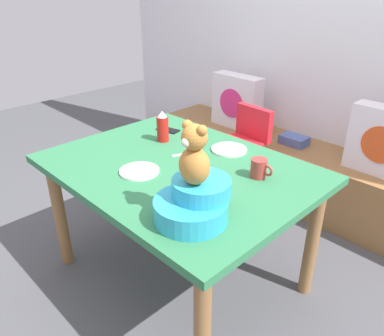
% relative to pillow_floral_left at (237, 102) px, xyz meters
% --- Properties ---
extents(ground_plane, '(8.00, 8.00, 0.00)m').
position_rel_pillow_floral_left_xyz_m(ground_plane, '(0.63, -1.24, -0.68)').
color(ground_plane, '#4C4C51').
extents(back_wall, '(4.40, 0.10, 2.60)m').
position_rel_pillow_floral_left_xyz_m(back_wall, '(0.63, 0.29, 0.62)').
color(back_wall, silver).
rests_on(back_wall, ground_plane).
extents(window_bench, '(2.60, 0.44, 0.46)m').
position_rel_pillow_floral_left_xyz_m(window_bench, '(0.63, 0.02, -0.45)').
color(window_bench, olive).
rests_on(window_bench, ground_plane).
extents(pillow_floral_left, '(0.44, 0.15, 0.44)m').
position_rel_pillow_floral_left_xyz_m(pillow_floral_left, '(0.00, 0.00, 0.00)').
color(pillow_floral_left, silver).
rests_on(pillow_floral_left, window_bench).
extents(book_stack, '(0.20, 0.14, 0.07)m').
position_rel_pillow_floral_left_xyz_m(book_stack, '(0.56, 0.02, -0.19)').
color(book_stack, '#4962A2').
rests_on(book_stack, window_bench).
extents(dining_table, '(1.36, 1.03, 0.74)m').
position_rel_pillow_floral_left_xyz_m(dining_table, '(0.63, -1.24, -0.03)').
color(dining_table, '#2D7247').
rests_on(dining_table, ground_plane).
extents(highchair, '(0.34, 0.46, 0.79)m').
position_rel_pillow_floral_left_xyz_m(highchair, '(0.39, -0.42, -0.16)').
color(highchair, red).
rests_on(highchair, ground_plane).
extents(infant_seat_teal, '(0.30, 0.33, 0.16)m').
position_rel_pillow_floral_left_xyz_m(infant_seat_teal, '(1.03, -1.52, 0.13)').
color(infant_seat_teal, '#2A9FC3').
rests_on(infant_seat_teal, dining_table).
extents(teddy_bear, '(0.13, 0.12, 0.25)m').
position_rel_pillow_floral_left_xyz_m(teddy_bear, '(1.03, -1.52, 0.34)').
color(teddy_bear, '#B57632').
rests_on(teddy_bear, infant_seat_teal).
extents(ketchup_bottle, '(0.07, 0.07, 0.18)m').
position_rel_pillow_floral_left_xyz_m(ketchup_bottle, '(0.32, -1.08, 0.15)').
color(ketchup_bottle, red).
rests_on(ketchup_bottle, dining_table).
extents(coffee_mug, '(0.12, 0.08, 0.09)m').
position_rel_pillow_floral_left_xyz_m(coffee_mug, '(1.00, -1.05, 0.11)').
color(coffee_mug, '#9E332D').
rests_on(coffee_mug, dining_table).
extents(dinner_plate_near, '(0.20, 0.20, 0.01)m').
position_rel_pillow_floral_left_xyz_m(dinner_plate_near, '(0.69, -0.91, 0.07)').
color(dinner_plate_near, white).
rests_on(dinner_plate_near, dining_table).
extents(dinner_plate_far, '(0.20, 0.20, 0.01)m').
position_rel_pillow_floral_left_xyz_m(dinner_plate_far, '(0.55, -1.43, 0.07)').
color(dinner_plate_far, white).
rests_on(dinner_plate_far, dining_table).
extents(cell_phone, '(0.16, 0.10, 0.01)m').
position_rel_pillow_floral_left_xyz_m(cell_phone, '(0.22, -0.95, 0.06)').
color(cell_phone, black).
rests_on(cell_phone, dining_table).
extents(table_fork, '(0.07, 0.17, 0.01)m').
position_rel_pillow_floral_left_xyz_m(table_fork, '(0.55, -1.11, 0.06)').
color(table_fork, silver).
rests_on(table_fork, dining_table).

